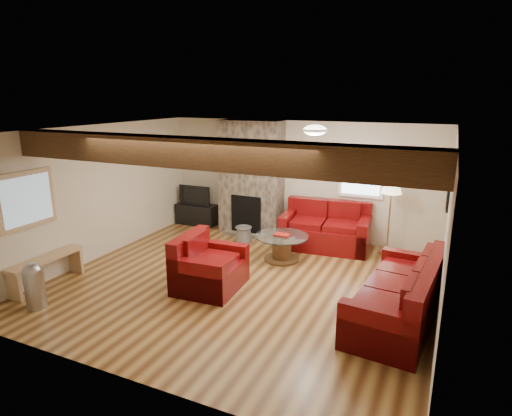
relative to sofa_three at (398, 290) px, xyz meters
The scene contains 18 objects.
room 2.62m from the sofa_three, behind, with size 8.00×8.00×8.00m.
oak_beam 3.29m from the sofa_three, 156.60° to the right, with size 6.00×0.36×0.38m, color black.
chimney_breast 4.45m from the sofa_three, 142.52° to the left, with size 1.40×0.67×2.50m.
back_window 3.29m from the sofa_three, 111.38° to the left, with size 0.90×0.08×1.10m, color white, non-canonical shape.
hatch_window 5.69m from the sofa_three, 166.33° to the right, with size 0.08×1.00×0.90m, color tan, non-canonical shape.
ceiling_dome 2.77m from the sofa_three, 145.72° to the left, with size 0.40×0.40×0.18m, color white, non-canonical shape.
artwork_back 3.92m from the sofa_three, 128.91° to the left, with size 0.42×0.06×0.52m, color black, non-canonical shape.
artwork_right 1.48m from the sofa_three, 44.81° to the left, with size 0.06×0.55×0.42m, color black, non-canonical shape.
sofa_three is the anchor object (origin of this frame).
loveseat 2.94m from the sofa_three, 125.18° to the left, with size 1.73×1.00×0.92m, color #4C0805, non-canonical shape.
armchair_red 2.86m from the sofa_three, behind, with size 1.07×0.94×0.87m, color #4C0805, non-canonical shape.
coffee_table 2.64m from the sofa_three, 148.17° to the left, with size 0.99×0.99×0.52m.
tv_cabinet 5.63m from the sofa_three, 151.23° to the left, with size 0.98×0.39×0.49m, color black.
television 5.63m from the sofa_three, 151.23° to the left, with size 0.81×0.11×0.47m, color black.
floor_lamp 2.74m from the sofa_three, 100.75° to the left, with size 0.38×0.38×1.48m.
pine_bench 5.45m from the sofa_three, 167.02° to the right, with size 0.30×1.29×0.49m, color tan, non-canonical shape.
pedal_bin 5.17m from the sofa_three, 159.20° to the right, with size 0.28×0.28×0.70m, color #9C9CA1, non-canonical shape.
coal_bucket 3.91m from the sofa_three, 148.91° to the left, with size 0.37×0.37×0.34m, color gray, non-canonical shape.
Camera 1 is at (2.94, -5.85, 3.02)m, focal length 30.00 mm.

